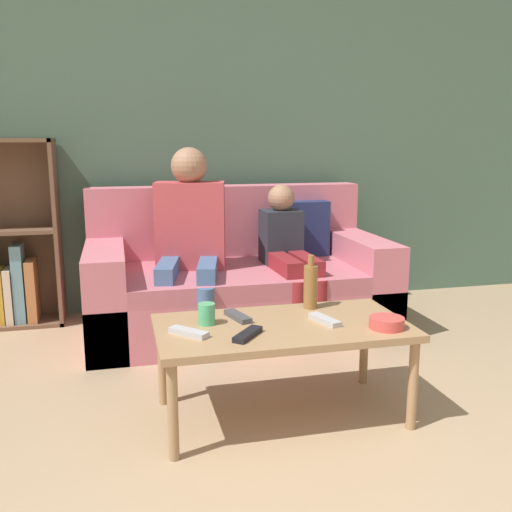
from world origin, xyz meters
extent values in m
cube|color=#4C6B56|center=(0.00, 2.96, 1.30)|extent=(12.00, 0.06, 2.60)
cube|color=#D1707F|center=(0.09, 2.36, 0.15)|extent=(1.78, 0.92, 0.30)
cube|color=#C06775|center=(0.09, 2.27, 0.35)|extent=(1.34, 0.74, 0.10)
cube|color=#D1707F|center=(0.09, 2.73, 0.63)|extent=(1.78, 0.18, 0.46)
cube|color=#D1707F|center=(-0.69, 2.36, 0.28)|extent=(0.22, 0.92, 0.56)
cube|color=#D1707F|center=(0.87, 2.36, 0.28)|extent=(0.22, 0.92, 0.56)
cube|color=navy|center=(0.56, 2.58, 0.58)|extent=(0.36, 0.12, 0.36)
cube|color=brown|center=(-0.98, 2.78, 0.58)|extent=(0.02, 0.28, 1.16)
cube|color=brown|center=(-1.30, 2.91, 0.58)|extent=(0.67, 0.02, 1.16)
cube|color=brown|center=(-1.30, 2.78, 0.01)|extent=(0.67, 0.28, 0.02)
cube|color=brown|center=(-1.30, 2.78, 0.60)|extent=(0.62, 0.28, 0.02)
cube|color=gold|center=(-1.34, 2.77, 0.20)|extent=(0.05, 0.17, 0.35)
cube|color=beige|center=(-1.28, 2.77, 0.20)|extent=(0.04, 0.19, 0.34)
cube|color=#6699A8|center=(-1.22, 2.77, 0.27)|extent=(0.07, 0.17, 0.49)
cube|color=#B77542|center=(-1.15, 2.77, 0.22)|extent=(0.06, 0.21, 0.39)
cylinder|color=#A87F56|center=(-0.44, 0.97, 0.19)|extent=(0.04, 0.04, 0.38)
cylinder|color=#A87F56|center=(0.51, 0.97, 0.19)|extent=(0.04, 0.04, 0.38)
cylinder|color=#A87F56|center=(-0.44, 1.44, 0.19)|extent=(0.04, 0.04, 0.38)
cylinder|color=#A87F56|center=(0.51, 1.44, 0.19)|extent=(0.04, 0.04, 0.38)
cube|color=#A87F56|center=(0.03, 1.20, 0.39)|extent=(1.04, 0.55, 0.03)
cylinder|color=#476693|center=(-0.40, 1.94, 0.20)|extent=(0.11, 0.11, 0.40)
cylinder|color=#476693|center=(-0.18, 1.89, 0.20)|extent=(0.11, 0.11, 0.40)
cube|color=#476693|center=(-0.35, 2.18, 0.44)|extent=(0.18, 0.42, 0.09)
cube|color=#476693|center=(-0.13, 2.13, 0.44)|extent=(0.18, 0.42, 0.09)
cube|color=#C6474C|center=(-0.19, 2.39, 0.65)|extent=(0.44, 0.28, 0.51)
sphere|color=#A87A5B|center=(-0.19, 2.39, 1.00)|extent=(0.21, 0.21, 0.21)
cylinder|color=maroon|center=(0.33, 1.92, 0.20)|extent=(0.09, 0.09, 0.40)
cylinder|color=maroon|center=(0.46, 1.92, 0.20)|extent=(0.09, 0.09, 0.40)
cube|color=maroon|center=(0.32, 2.16, 0.44)|extent=(0.12, 0.42, 0.09)
cube|color=maroon|center=(0.45, 2.16, 0.44)|extent=(0.12, 0.42, 0.09)
cube|color=#282D38|center=(0.38, 2.41, 0.56)|extent=(0.24, 0.21, 0.33)
sphere|color=#A87A5B|center=(0.38, 2.41, 0.80)|extent=(0.16, 0.16, 0.16)
cylinder|color=#4CB77A|center=(-0.27, 1.28, 0.45)|extent=(0.07, 0.07, 0.09)
cube|color=black|center=(-0.14, 1.08, 0.42)|extent=(0.14, 0.16, 0.02)
cube|color=#47474C|center=(-0.13, 1.32, 0.42)|extent=(0.09, 0.18, 0.02)
cube|color=#B7B7BC|center=(0.21, 1.18, 0.42)|extent=(0.09, 0.18, 0.02)
cube|color=#B7B7BC|center=(-0.36, 1.16, 0.42)|extent=(0.15, 0.16, 0.02)
cylinder|color=#DB4C47|center=(0.43, 1.06, 0.43)|extent=(0.14, 0.14, 0.05)
cylinder|color=olive|center=(0.22, 1.39, 0.50)|extent=(0.06, 0.06, 0.20)
cylinder|color=olive|center=(0.22, 1.39, 0.63)|extent=(0.03, 0.03, 0.05)
camera|label=1|loc=(-0.61, -0.95, 1.15)|focal=40.00mm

